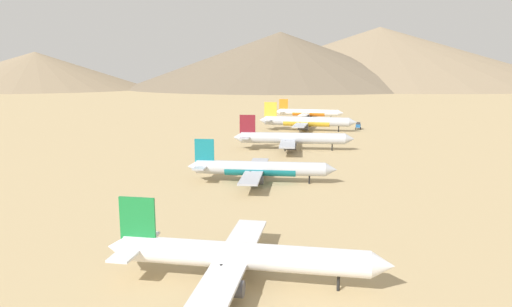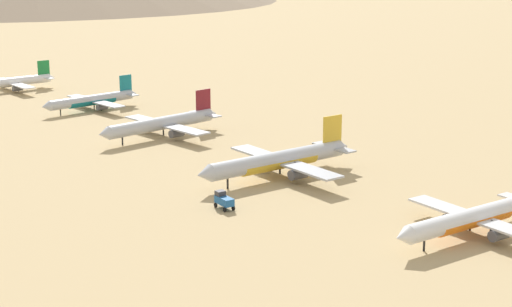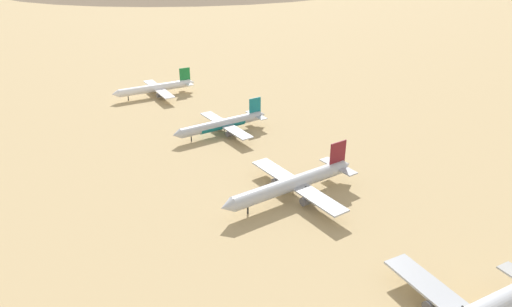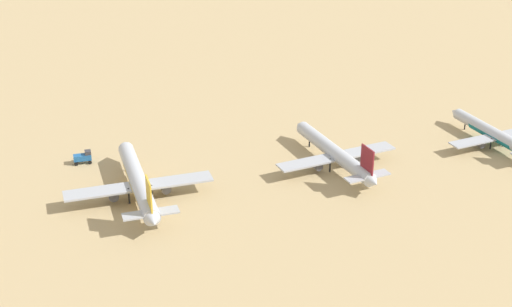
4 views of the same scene
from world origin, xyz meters
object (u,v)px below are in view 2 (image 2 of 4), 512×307
at_px(parked_jet_0, 11,82).
at_px(service_truck, 224,200).
at_px(parked_jet_3, 280,160).
at_px(parked_jet_4, 474,217).
at_px(parked_jet_2, 163,123).
at_px(parked_jet_1, 93,100).

bearing_deg(parked_jet_0, service_truck, 78.65).
xyz_separation_m(parked_jet_3, parked_jet_4, (1.29, 58.08, -0.59)).
height_order(parked_jet_0, parked_jet_2, parked_jet_2).
height_order(parked_jet_0, parked_jet_3, parked_jet_3).
height_order(parked_jet_0, service_truck, parked_jet_0).
relative_size(parked_jet_2, service_truck, 8.36).
bearing_deg(parked_jet_2, parked_jet_1, -97.30).
distance_m(parked_jet_1, parked_jet_2, 52.88).
distance_m(parked_jet_0, service_truck, 180.91).
bearing_deg(parked_jet_3, parked_jet_1, -96.20).
distance_m(parked_jet_0, parked_jet_1, 58.22).
bearing_deg(service_truck, parked_jet_3, -161.25).
bearing_deg(parked_jet_3, service_truck, 18.75).
relative_size(parked_jet_0, parked_jet_1, 1.01).
height_order(parked_jet_1, parked_jet_4, parked_jet_4).
xyz_separation_m(parked_jet_1, parked_jet_4, (13.24, 168.14, 0.28)).
distance_m(parked_jet_4, service_truck, 55.31).
relative_size(parked_jet_0, service_truck, 7.42).
distance_m(parked_jet_2, service_truck, 74.24).
height_order(parked_jet_2, parked_jet_3, parked_jet_3).
distance_m(parked_jet_3, parked_jet_4, 58.10).
relative_size(parked_jet_2, parked_jet_4, 1.06).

